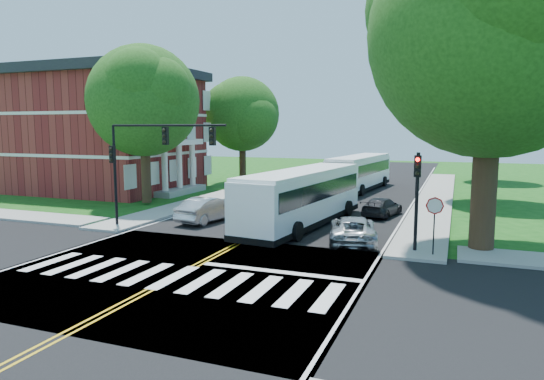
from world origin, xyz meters
The scene contains 24 objects.
ground centered at (0.00, 0.00, 0.00)m, with size 140.00×140.00×0.00m, color #134711.
road centered at (0.00, 18.00, 0.01)m, with size 14.00×96.00×0.01m, color black.
cross_road centered at (0.00, 0.00, 0.01)m, with size 60.00×12.00×0.01m, color black.
center_line centered at (0.00, 22.00, 0.01)m, with size 0.36×70.00×0.01m, color gold.
edge_line_w centered at (-6.80, 22.00, 0.01)m, with size 0.12×70.00×0.01m, color silver.
edge_line_e centered at (6.80, 22.00, 0.01)m, with size 0.12×70.00×0.01m, color silver.
crosswalk centered at (0.00, -0.50, 0.02)m, with size 12.60×3.00×0.01m, color silver.
stop_bar centered at (3.50, 1.60, 0.02)m, with size 6.60×0.40×0.01m, color silver.
sidewalk_nw centered at (-8.30, 25.00, 0.07)m, with size 2.60×40.00×0.15m, color gray.
sidewalk_ne centered at (8.30, 25.00, 0.07)m, with size 2.60×40.00×0.15m, color gray.
tree_ne_big centered at (11.00, 8.00, 9.62)m, with size 10.80×10.80×14.91m.
tree_west_near centered at (-11.50, 14.00, 7.53)m, with size 8.00×8.00×11.40m.
tree_west_far centered at (-11.00, 30.00, 7.00)m, with size 7.60×7.60×10.67m.
tree_east_mid centered at (11.50, 24.00, 7.86)m, with size 8.40×8.40×11.93m.
tree_east_far centered at (12.50, 40.00, 6.86)m, with size 7.20×7.20×10.34m.
brick_building centered at (-21.95, 20.00, 5.42)m, with size 20.00×13.00×10.80m.
signal_nw centered at (-5.86, 6.43, 4.38)m, with size 7.15×0.46×5.66m.
signal_ne centered at (8.20, 6.44, 2.96)m, with size 0.30×0.46×4.40m.
stop_sign centered at (9.00, 5.98, 2.03)m, with size 0.76×0.08×2.53m.
bus_lead centered at (1.59, 10.69, 1.71)m, with size 4.11×12.67×3.22m.
bus_follow centered at (1.57, 27.94, 1.65)m, with size 3.86×12.17×3.09m.
hatchback centered at (-4.04, 9.72, 0.76)m, with size 1.59×4.55×1.50m, color #B0B2B7.
suv centered at (5.18, 7.48, 0.67)m, with size 2.18×4.74×1.32m, color #B4B7BB.
dark_sedan centered at (5.44, 15.33, 0.60)m, with size 1.65×4.07×1.18m, color black.
Camera 1 is at (9.83, -15.71, 5.62)m, focal length 32.00 mm.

